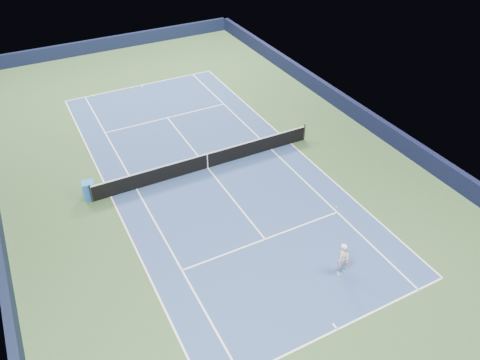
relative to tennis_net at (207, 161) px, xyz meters
name	(u,v)px	position (x,y,z in m)	size (l,w,h in m)	color
ground	(208,168)	(0.00, 0.00, -0.50)	(40.00, 40.00, 0.00)	#2F4C29
wall_far	(111,43)	(0.00, 19.82, 0.05)	(22.00, 0.35, 1.10)	#101632
wall_right	(362,115)	(10.82, 0.00, 0.05)	(0.35, 40.00, 1.10)	black
court_surface	(208,168)	(0.00, 0.00, -0.50)	(10.97, 23.77, 0.01)	navy
baseline_far	(141,85)	(0.00, 11.88, -0.50)	(10.97, 0.08, 0.00)	white
baseline_near	(337,329)	(0.00, -11.88, -0.50)	(10.97, 0.08, 0.00)	white
sideline_doubles_right	(291,143)	(5.49, 0.00, -0.50)	(0.08, 23.77, 0.00)	white
sideline_doubles_left	(111,196)	(-5.49, 0.00, -0.50)	(0.08, 23.77, 0.00)	white
sideline_singles_right	(271,149)	(4.12, 0.00, -0.50)	(0.08, 23.77, 0.00)	white
sideline_singles_left	(136,189)	(-4.12, 0.00, -0.50)	(0.08, 23.77, 0.00)	white
service_line_far	(167,118)	(0.00, 6.40, -0.50)	(8.23, 0.08, 0.00)	white
service_line_near	(265,239)	(0.00, -6.40, -0.50)	(8.23, 0.08, 0.00)	white
center_service_line	(208,168)	(0.00, 0.00, -0.50)	(0.08, 12.80, 0.00)	white
center_mark_far	(142,86)	(0.00, 11.73, -0.50)	(0.08, 0.30, 0.00)	white
center_mark_near	(335,326)	(0.00, -11.73, -0.50)	(0.08, 0.30, 0.00)	white
tennis_net	(207,161)	(0.00, 0.00, 0.00)	(12.90, 0.10, 1.07)	black
sponsor_cube	(89,190)	(-6.40, 0.38, -0.01)	(0.68, 0.64, 0.99)	blue
tennis_player	(343,259)	(1.86, -9.64, 0.31)	(0.80, 1.30, 2.90)	silver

